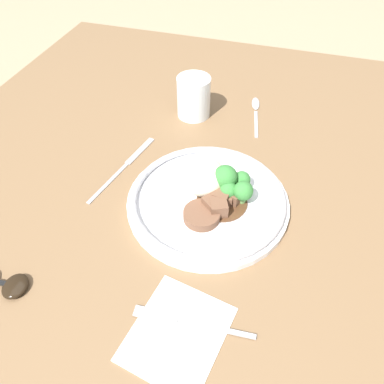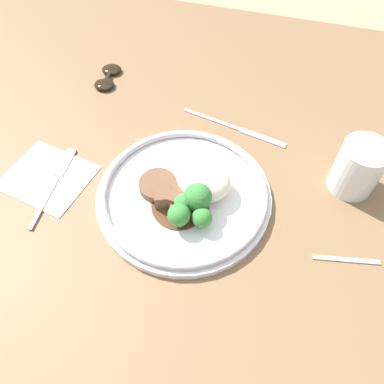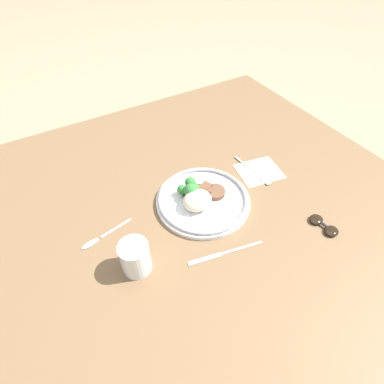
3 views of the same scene
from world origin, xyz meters
The scene contains 9 objects.
ground_plane centered at (0.00, 0.00, 0.00)m, with size 8.00×8.00×0.00m, color #998466.
dining_table centered at (0.00, 0.00, 0.02)m, with size 1.31×1.24×0.05m.
napkin centered at (-0.24, -0.01, 0.05)m, with size 0.16×0.14×0.00m.
plate centered at (0.00, 0.01, 0.07)m, with size 0.28×0.28×0.07m.
juice_glass centered at (0.26, 0.12, 0.09)m, with size 0.07×0.07×0.09m.
fork centered at (-0.22, -0.01, 0.05)m, with size 0.02×0.17×0.00m.
knife centered at (0.05, 0.19, 0.05)m, with size 0.21×0.05×0.00m.
spoon centered at (0.32, -0.02, 0.05)m, with size 0.16×0.04×0.01m.
sunglasses centered at (-0.24, 0.26, 0.05)m, with size 0.05×0.09×0.01m.
Camera 3 is at (0.34, 0.52, 0.72)m, focal length 28.00 mm.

